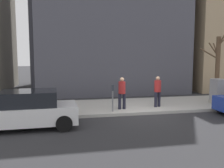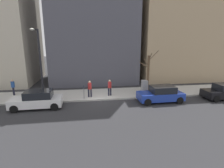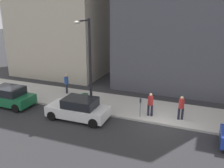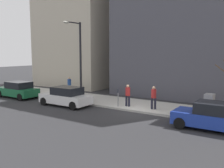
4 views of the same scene
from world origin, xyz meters
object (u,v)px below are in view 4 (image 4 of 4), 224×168
at_px(utility_box, 209,105).
at_px(pedestrian_far_corner, 69,84).
at_px(parked_car_blue, 214,117).
at_px(office_tower_right, 85,15).
at_px(trash_bin, 78,94).
at_px(parking_meter, 118,96).
at_px(parked_car_white, 66,97).
at_px(pedestrian_near_meter, 154,96).
at_px(pedestrian_midblock, 128,94).
at_px(parked_car_green, 18,90).
at_px(streetlamp, 78,55).

xyz_separation_m(utility_box, pedestrian_far_corner, (1.49, 13.66, 0.24)).
bearing_deg(parked_car_blue, office_tower_right, 57.68).
height_order(trash_bin, pedestrian_far_corner, pedestrian_far_corner).
bearing_deg(parking_meter, trash_bin, 84.28).
height_order(parked_car_white, pedestrian_near_meter, pedestrian_near_meter).
height_order(parked_car_blue, trash_bin, parked_car_blue).
bearing_deg(pedestrian_midblock, parked_car_blue, -15.35).
distance_m(parked_car_green, trash_bin, 6.03).
bearing_deg(streetlamp, office_tower_right, 37.61).
relative_size(pedestrian_near_meter, pedestrian_far_corner, 1.00).
bearing_deg(parked_car_white, pedestrian_midblock, -67.24).
relative_size(pedestrian_far_corner, office_tower_right, 0.09).
relative_size(parked_car_white, pedestrian_midblock, 2.55).
relative_size(parked_car_green, streetlamp, 0.65).
height_order(parked_car_white, parked_car_green, same).
xyz_separation_m(parked_car_white, parked_car_green, (0.10, 6.28, 0.00)).
bearing_deg(office_tower_right, parking_meter, -130.61).
bearing_deg(utility_box, pedestrian_far_corner, 83.78).
height_order(parked_car_white, utility_box, utility_box).
height_order(parking_meter, trash_bin, parking_meter).
relative_size(streetlamp, pedestrian_far_corner, 3.92).
relative_size(parked_car_blue, pedestrian_midblock, 2.55).
bearing_deg(pedestrian_midblock, parking_meter, -140.87).
distance_m(parked_car_white, streetlamp, 3.56).
relative_size(pedestrian_near_meter, pedestrian_midblock, 1.00).
bearing_deg(trash_bin, pedestrian_near_meter, -88.41).
height_order(parked_car_green, streetlamp, streetlamp).
bearing_deg(pedestrian_midblock, pedestrian_near_meter, 7.01).
xyz_separation_m(streetlamp, trash_bin, (0.62, 0.71, -3.42)).
height_order(parked_car_white, streetlamp, streetlamp).
bearing_deg(parked_car_green, parked_car_blue, -89.93).
height_order(parked_car_blue, pedestrian_midblock, pedestrian_midblock).
bearing_deg(parked_car_white, parked_car_green, 88.01).
bearing_deg(pedestrian_midblock, streetlamp, -170.46).
distance_m(parked_car_green, streetlamp, 7.33).
distance_m(trash_bin, pedestrian_midblock, 5.10).
height_order(parked_car_blue, parking_meter, parked_car_blue).
bearing_deg(pedestrian_midblock, utility_box, 5.40).
xyz_separation_m(streetlamp, pedestrian_midblock, (0.62, -4.36, -2.93)).
bearing_deg(trash_bin, parking_meter, -95.72).
height_order(parking_meter, pedestrian_midblock, pedestrian_midblock).
distance_m(utility_box, pedestrian_far_corner, 13.74).
height_order(streetlamp, pedestrian_near_meter, streetlamp).
bearing_deg(pedestrian_far_corner, office_tower_right, -0.85).
xyz_separation_m(utility_box, trash_bin, (-0.40, 10.88, -0.25)).
relative_size(pedestrian_midblock, office_tower_right, 0.09).
bearing_deg(utility_box, parking_meter, 97.57).
relative_size(utility_box, pedestrian_near_meter, 0.86).
height_order(utility_box, office_tower_right, office_tower_right).
height_order(pedestrian_near_meter, pedestrian_midblock, same).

